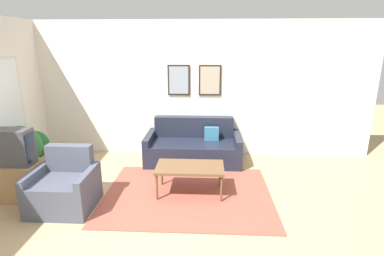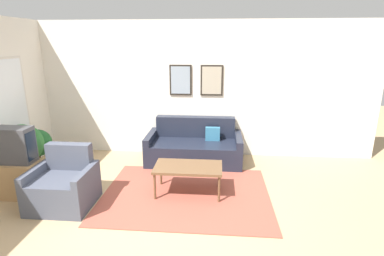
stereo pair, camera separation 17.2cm
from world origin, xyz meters
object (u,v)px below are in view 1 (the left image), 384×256
Objects in this scene: tv at (13,147)px; coffee_table at (190,168)px; couch at (193,147)px; potted_plant_tall at (21,149)px; armchair at (64,188)px.

coffee_table is at bearing 6.47° from tv.
coffee_table is (0.01, -1.33, 0.13)m from couch.
coffee_table is 2.65m from potted_plant_tall.
couch reaches higher than coffee_table.
armchair is (-1.75, -0.49, -0.13)m from coffee_table.
armchair reaches higher than couch.
potted_plant_tall is at bearing 106.92° from tv.
potted_plant_tall is at bearing 179.62° from coffee_table.
couch is at bearing 44.89° from armchair.
tv is at bearing 164.34° from armchair.
tv is 0.52× the size of potted_plant_tall.
potted_plant_tall is at bearing -153.46° from couch.
potted_plant_tall reaches higher than armchair.
armchair reaches higher than coffee_table.
couch is at bearing 26.54° from potted_plant_tall.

